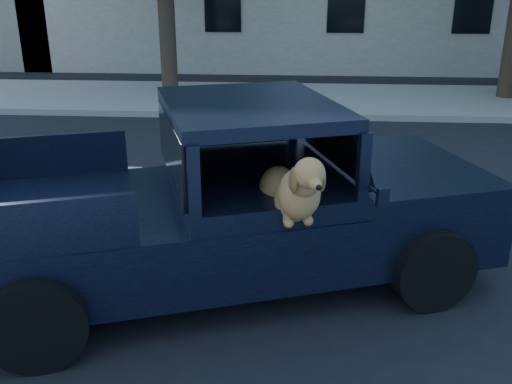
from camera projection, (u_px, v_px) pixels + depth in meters
The scene contains 4 objects.
ground at pixel (337, 269), 6.59m from camera, with size 120.00×120.00×0.00m, color black.
far_sidewalk at pixel (316, 100), 15.13m from camera, with size 60.00×4.00×0.15m, color gray.
lane_stripes at pixel (444, 176), 9.62m from camera, with size 21.60×0.14×0.01m, color silver, non-canonical shape.
pickup_truck at pixel (219, 225), 6.10m from camera, with size 5.95×3.82×1.99m.
Camera 1 is at (-0.51, -5.89, 3.18)m, focal length 40.00 mm.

